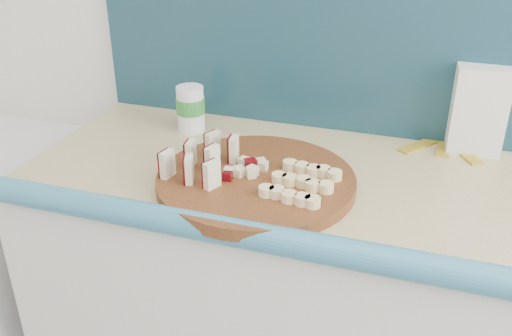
{
  "coord_description": "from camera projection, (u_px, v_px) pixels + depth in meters",
  "views": [
    {
      "loc": [
        -0.06,
        0.31,
        1.54
      ],
      "look_at": [
        -0.42,
        1.39,
        0.96
      ],
      "focal_mm": 40.0,
      "sensor_mm": 36.0,
      "label": 1
    }
  ],
  "objects": [
    {
      "name": "apple_wedges",
      "position": [
        202.0,
        159.0,
        1.3
      ],
      "size": [
        0.14,
        0.19,
        0.06
      ],
      "color": "beige",
      "rests_on": "cutting_board"
    },
    {
      "name": "apple_chunks",
      "position": [
        245.0,
        169.0,
        1.3
      ],
      "size": [
        0.07,
        0.08,
        0.02
      ],
      "color": "#F6F0C5",
      "rests_on": "cutting_board"
    },
    {
      "name": "canister",
      "position": [
        191.0,
        108.0,
        1.57
      ],
      "size": [
        0.08,
        0.08,
        0.13
      ],
      "rotation": [
        0.0,
        0.0,
        -0.19
      ],
      "color": "white",
      "rests_on": "kitchen_counter"
    },
    {
      "name": "banana_slices",
      "position": [
        301.0,
        182.0,
        1.24
      ],
      "size": [
        0.16,
        0.18,
        0.02
      ],
      "color": "#F3D994",
      "rests_on": "cutting_board"
    },
    {
      "name": "banana_peel",
      "position": [
        442.0,
        147.0,
        1.49
      ],
      "size": [
        0.21,
        0.18,
        0.01
      ],
      "rotation": [
        0.0,
        0.0,
        -0.17
      ],
      "color": "gold",
      "rests_on": "kitchen_counter"
    },
    {
      "name": "cutting_board",
      "position": [
        256.0,
        181.0,
        1.3
      ],
      "size": [
        0.51,
        0.51,
        0.03
      ],
      "primitive_type": "cylinder",
      "rotation": [
        0.0,
        0.0,
        -0.14
      ],
      "color": "#4D1F10",
      "rests_on": "kitchen_counter"
    },
    {
      "name": "backsplash",
      "position": [
        509.0,
        54.0,
        1.38
      ],
      "size": [
        2.2,
        0.02,
        0.5
      ],
      "primitive_type": "cube",
      "color": "teal",
      "rests_on": "kitchen_counter"
    },
    {
      "name": "flour_bag",
      "position": [
        478.0,
        109.0,
        1.43
      ],
      "size": [
        0.14,
        0.1,
        0.22
      ],
      "primitive_type": "cube",
      "rotation": [
        0.0,
        0.0,
        0.09
      ],
      "color": "silver",
      "rests_on": "kitchen_counter"
    }
  ]
}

